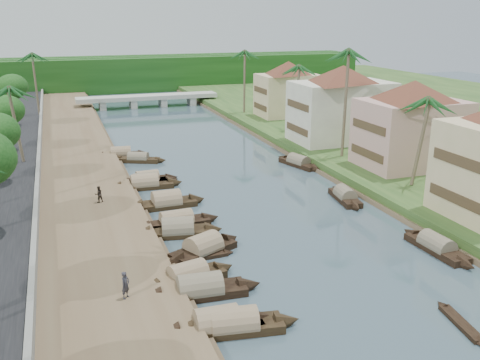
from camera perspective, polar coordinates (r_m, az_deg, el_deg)
name	(u,v)px	position (r m, az deg, el deg)	size (l,w,h in m)	color
ground	(302,246)	(43.64, 6.65, -6.96)	(220.00, 220.00, 0.00)	#3C505A
left_bank	(81,188)	(58.38, -16.58, -0.86)	(10.00, 180.00, 0.80)	brown
right_bank	(371,158)	(68.89, 13.79, 2.25)	(16.00, 180.00, 1.20)	#26481C
retaining_wall	(38,184)	(58.14, -20.78, -0.37)	(0.40, 180.00, 1.10)	gray
treeline	(128,73)	(137.56, -11.87, 11.07)	(120.00, 14.00, 8.00)	#123B10
bridge	(148,98)	(110.34, -9.81, 8.56)	(28.00, 4.00, 2.40)	#ACACA1
building_mid	(411,123)	(63.47, 17.81, 5.80)	(14.11, 14.11, 9.70)	tan
building_far	(342,103)	(74.41, 10.78, 8.08)	(15.59, 15.59, 10.20)	#EDE9CE
building_distant	(288,88)	(92.58, 5.14, 9.73)	(12.62, 12.62, 9.20)	beige
sampan_1	(217,325)	(32.38, -2.47, -15.21)	(7.60, 2.14, 2.24)	black
sampan_2	(234,325)	(32.37, -0.65, -15.21)	(8.32, 2.81, 2.16)	black
sampan_3	(200,290)	(36.02, -4.27, -11.65)	(8.66, 2.35, 2.29)	black
sampan_4	(188,277)	(37.73, -5.58, -10.27)	(7.70, 3.43, 2.15)	black
sampan_5	(203,249)	(41.84, -3.93, -7.34)	(7.63, 4.97, 2.40)	black
sampan_6	(178,231)	(45.41, -6.65, -5.39)	(7.96, 3.10, 2.31)	black
sampan_7	(177,222)	(47.21, -6.77, -4.50)	(8.20, 2.27, 2.16)	black
sampan_8	(167,203)	(52.17, -7.84, -2.40)	(8.02, 2.36, 2.43)	black
sampan_9	(145,182)	(59.08, -10.06, -0.17)	(7.54, 1.67, 1.95)	black
sampan_10	(145,184)	(58.10, -10.12, -0.47)	(8.43, 2.24, 2.29)	black
sampan_11	(148,180)	(59.70, -9.83, 0.02)	(7.17, 2.01, 2.06)	black
sampan_12	(138,159)	(68.61, -10.79, 2.21)	(7.22, 4.23, 1.80)	black
sampan_13	(121,154)	(71.42, -12.59, 2.70)	(7.63, 2.37, 2.08)	black
sampan_14	(437,247)	(44.86, 20.23, -6.70)	(1.91, 8.20, 2.00)	black
sampan_15	(345,197)	(54.42, 11.15, -1.75)	(2.49, 7.44, 1.99)	black
sampan_16	(299,163)	(66.08, 6.28, 1.85)	(3.68, 8.21, 2.01)	black
canoe_0	(461,324)	(35.60, 22.50, -14.00)	(1.59, 5.49, 0.72)	black
canoe_1	(206,257)	(41.26, -3.67, -8.20)	(4.75, 1.11, 0.76)	black
canoe_2	(134,185)	(59.35, -11.29, -0.48)	(5.83, 1.93, 0.84)	black
palm_1	(422,102)	(55.36, 18.83, 7.92)	(3.20, 3.20, 10.24)	brown
palm_2	(348,54)	(64.97, 11.44, 13.07)	(3.20, 3.20, 14.18)	brown
palm_3	(296,68)	(80.15, 5.95, 11.81)	(3.20, 3.20, 10.97)	brown
palm_6	(13,90)	(65.85, -23.02, 8.87)	(3.20, 3.20, 10.11)	brown
palm_7	(244,53)	(94.76, 0.47, 13.39)	(3.20, 3.20, 12.13)	brown
palm_8	(33,56)	(97.95, -21.23, 12.26)	(3.20, 3.20, 11.69)	brown
tree_4	(3,113)	(73.24, -23.97, 6.58)	(4.61, 4.61, 6.72)	#4B3E2B
tree_5	(10,89)	(89.81, -23.31, 8.95)	(4.57, 4.57, 7.64)	#4B3E2B
tree_6	(373,101)	(77.18, 13.97, 8.19)	(4.03, 4.03, 6.96)	#4B3E2B
person_near	(125,285)	(34.61, -12.13, -10.90)	(0.65, 0.43, 1.78)	#2C2B34
person_far	(99,194)	(52.17, -14.84, -1.47)	(0.77, 0.60, 1.58)	#2E2620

